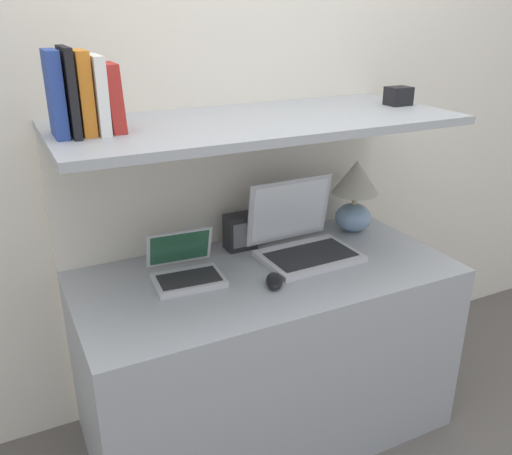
{
  "coord_description": "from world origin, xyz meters",
  "views": [
    {
      "loc": [
        -0.81,
        -1.22,
        1.58
      ],
      "look_at": [
        -0.05,
        0.33,
        0.88
      ],
      "focal_mm": 38.0,
      "sensor_mm": 36.0,
      "label": 1
    }
  ],
  "objects": [
    {
      "name": "desk",
      "position": [
        0.0,
        0.33,
        0.35
      ],
      "size": [
        1.36,
        0.66,
        0.7
      ],
      "color": "#999EA3",
      "rests_on": "ground_plane"
    },
    {
      "name": "shelf",
      "position": [
        0.0,
        0.4,
        1.23
      ],
      "size": [
        1.36,
        0.59,
        0.03
      ],
      "color": "#999EA3",
      "rests_on": "back_riser"
    },
    {
      "name": "table_lamp",
      "position": [
        0.51,
        0.51,
        0.88
      ],
      "size": [
        0.19,
        0.19,
        0.31
      ],
      "color": "#7593B2",
      "rests_on": "desk"
    },
    {
      "name": "router_box",
      "position": [
        0.0,
        0.56,
        0.77
      ],
      "size": [
        0.12,
        0.08,
        0.14
      ],
      "color": "black",
      "rests_on": "desk"
    },
    {
      "name": "book_orange",
      "position": [
        -0.56,
        0.4,
        1.36
      ],
      "size": [
        0.04,
        0.12,
        0.23
      ],
      "color": "orange",
      "rests_on": "shelf"
    },
    {
      "name": "book_black",
      "position": [
        -0.6,
        0.4,
        1.36
      ],
      "size": [
        0.02,
        0.17,
        0.25
      ],
      "color": "black",
      "rests_on": "shelf"
    },
    {
      "name": "laptop_small",
      "position": [
        -0.28,
        0.41,
        0.74
      ],
      "size": [
        0.25,
        0.24,
        0.16
      ],
      "color": "silver",
      "rests_on": "desk"
    },
    {
      "name": "book_red",
      "position": [
        -0.48,
        0.4,
        1.34
      ],
      "size": [
        0.05,
        0.12,
        0.2
      ],
      "color": "#A82823",
      "rests_on": "shelf"
    },
    {
      "name": "computer_mouse",
      "position": [
        -0.03,
        0.22,
        0.72
      ],
      "size": [
        0.1,
        0.12,
        0.04
      ],
      "color": "black",
      "rests_on": "desk"
    },
    {
      "name": "book_blue",
      "position": [
        -0.63,
        0.4,
        1.36
      ],
      "size": [
        0.04,
        0.13,
        0.24
      ],
      "color": "#284293",
      "rests_on": "shelf"
    },
    {
      "name": "wall_back",
      "position": [
        0.0,
        0.72,
        1.2
      ],
      "size": [
        6.0,
        0.05,
        2.4
      ],
      "color": "silver",
      "rests_on": "ground_plane"
    },
    {
      "name": "shelf_gadget",
      "position": [
        0.59,
        0.4,
        1.28
      ],
      "size": [
        0.09,
        0.07,
        0.07
      ],
      "color": "black",
      "rests_on": "shelf"
    },
    {
      "name": "back_riser",
      "position": [
        0.0,
        0.68,
        0.61
      ],
      "size": [
        1.36,
        0.04,
        1.21
      ],
      "color": "silver",
      "rests_on": "ground_plane"
    },
    {
      "name": "book_white",
      "position": [
        -0.52,
        0.4,
        1.35
      ],
      "size": [
        0.03,
        0.16,
        0.22
      ],
      "color": "silver",
      "rests_on": "shelf"
    },
    {
      "name": "laptop_large",
      "position": [
        0.19,
        0.41,
        0.76
      ],
      "size": [
        0.37,
        0.32,
        0.28
      ],
      "color": "silver",
      "rests_on": "desk"
    }
  ]
}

